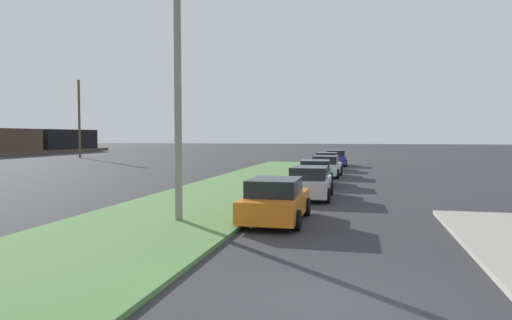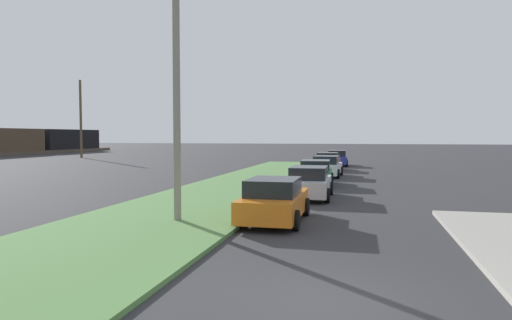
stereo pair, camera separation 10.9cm
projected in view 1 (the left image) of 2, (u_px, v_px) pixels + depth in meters
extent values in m
plane|color=#2D2D30|center=(341.00, 305.00, 7.88)|extent=(300.00, 300.00, 0.00)
cube|color=#517F42|center=(197.00, 204.00, 19.02)|extent=(60.00, 6.00, 0.12)
cube|color=orange|center=(276.00, 205.00, 15.48)|extent=(4.31, 1.82, 0.70)
cube|color=black|center=(275.00, 187.00, 15.26)|extent=(2.21, 1.61, 0.55)
cylinder|color=black|center=(258.00, 205.00, 17.01)|extent=(0.64, 0.22, 0.64)
cylinder|color=black|center=(307.00, 207.00, 16.62)|extent=(0.64, 0.22, 0.64)
cylinder|color=black|center=(240.00, 218.00, 14.38)|extent=(0.64, 0.22, 0.64)
cylinder|color=black|center=(297.00, 220.00, 13.99)|extent=(0.64, 0.22, 0.64)
cube|color=#B2B5BA|center=(310.00, 186.00, 21.27)|extent=(4.33, 1.88, 0.70)
cube|color=black|center=(309.00, 173.00, 21.04)|extent=(2.23, 1.64, 0.55)
cylinder|color=black|center=(294.00, 187.00, 22.78)|extent=(0.64, 0.23, 0.64)
cylinder|color=black|center=(331.00, 188.00, 22.41)|extent=(0.64, 0.23, 0.64)
cylinder|color=black|center=(286.00, 194.00, 20.15)|extent=(0.64, 0.23, 0.64)
cylinder|color=black|center=(328.00, 195.00, 19.78)|extent=(0.64, 0.23, 0.64)
cube|color=#1E6B38|center=(315.00, 175.00, 26.79)|extent=(4.40, 2.05, 0.70)
cube|color=black|center=(315.00, 165.00, 26.56)|extent=(2.29, 1.73, 0.55)
cylinder|color=black|center=(302.00, 177.00, 28.28)|extent=(0.65, 0.26, 0.64)
cylinder|color=black|center=(331.00, 178.00, 27.98)|extent=(0.65, 0.26, 0.64)
cylinder|color=black|center=(298.00, 182.00, 25.62)|extent=(0.65, 0.26, 0.64)
cylinder|color=black|center=(331.00, 182.00, 25.32)|extent=(0.65, 0.26, 0.64)
cube|color=silver|center=(326.00, 168.00, 32.33)|extent=(4.36, 1.96, 0.70)
cube|color=black|center=(326.00, 160.00, 32.11)|extent=(2.26, 1.68, 0.55)
cylinder|color=black|center=(316.00, 170.00, 33.88)|extent=(0.65, 0.24, 0.64)
cylinder|color=black|center=(341.00, 171.00, 33.41)|extent=(0.65, 0.24, 0.64)
cylinder|color=black|center=(311.00, 173.00, 31.28)|extent=(0.65, 0.24, 0.64)
cylinder|color=black|center=(337.00, 174.00, 30.81)|extent=(0.65, 0.24, 0.64)
cube|color=red|center=(327.00, 163.00, 38.42)|extent=(4.33, 1.87, 0.70)
cube|color=black|center=(327.00, 156.00, 38.19)|extent=(2.22, 1.63, 0.55)
cylinder|color=black|center=(318.00, 165.00, 39.95)|extent=(0.64, 0.23, 0.64)
cylinder|color=black|center=(339.00, 165.00, 39.52)|extent=(0.64, 0.23, 0.64)
cylinder|color=black|center=(315.00, 167.00, 37.34)|extent=(0.64, 0.23, 0.64)
cylinder|color=black|center=(337.00, 167.00, 36.91)|extent=(0.64, 0.23, 0.64)
cube|color=#23389E|center=(336.00, 160.00, 43.99)|extent=(4.39, 2.03, 0.70)
cube|color=black|center=(336.00, 153.00, 43.76)|extent=(2.28, 1.72, 0.55)
cylinder|color=black|center=(327.00, 161.00, 45.48)|extent=(0.65, 0.25, 0.64)
cylinder|color=black|center=(345.00, 162.00, 45.18)|extent=(0.65, 0.25, 0.64)
cylinder|color=black|center=(326.00, 163.00, 42.83)|extent=(0.65, 0.25, 0.64)
cylinder|color=black|center=(346.00, 163.00, 42.52)|extent=(0.65, 0.25, 0.64)
cube|color=#473828|center=(1.00, 140.00, 65.37)|extent=(14.00, 3.00, 3.40)
cube|color=black|center=(67.00, 139.00, 80.16)|extent=(14.00, 3.00, 3.40)
cylinder|color=gray|center=(178.00, 109.00, 14.98)|extent=(0.24, 0.24, 7.50)
cylinder|color=brown|center=(79.00, 119.00, 59.28)|extent=(0.30, 0.30, 10.00)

